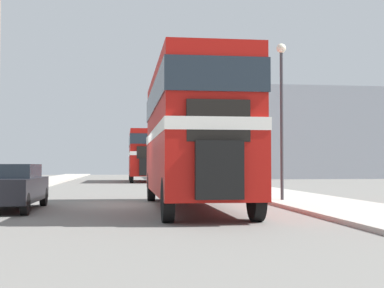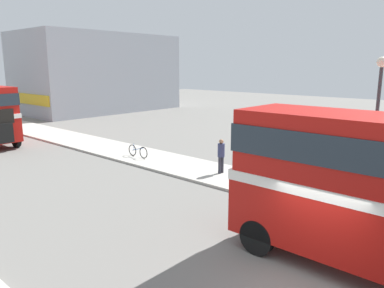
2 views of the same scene
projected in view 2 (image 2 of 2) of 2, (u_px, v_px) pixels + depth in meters
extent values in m
cube|color=#B7B2A8|center=(380.00, 213.00, 14.50)|extent=(3.50, 120.00, 0.12)
cylinder|color=black|center=(257.00, 237.00, 11.40)|extent=(0.28, 1.11, 1.11)
cylinder|color=black|center=(292.00, 216.00, 13.03)|extent=(0.28, 1.11, 1.11)
cube|color=black|center=(4.00, 133.00, 24.79)|extent=(1.14, 0.20, 1.31)
cube|color=black|center=(2.00, 117.00, 24.65)|extent=(1.52, 0.12, 0.96)
cylinder|color=black|center=(16.00, 140.00, 26.40)|extent=(0.28, 1.11, 1.11)
cylinder|color=#282833|center=(220.00, 165.00, 19.58)|extent=(0.17, 0.17, 0.88)
cylinder|color=#282833|center=(222.00, 165.00, 19.73)|extent=(0.17, 0.17, 0.88)
cylinder|color=navy|center=(221.00, 150.00, 19.50)|extent=(0.37, 0.37, 0.70)
sphere|color=#9E7051|center=(221.00, 141.00, 19.40)|extent=(0.24, 0.24, 0.24)
torus|color=black|center=(143.00, 153.00, 22.80)|extent=(0.05, 0.71, 0.71)
torus|color=black|center=(132.00, 150.00, 23.48)|extent=(0.05, 0.71, 0.71)
cylinder|color=#234C93|center=(138.00, 149.00, 23.11)|extent=(0.04, 1.06, 0.34)
cylinder|color=#234C93|center=(134.00, 147.00, 23.34)|extent=(0.04, 0.04, 0.43)
cylinder|color=#38383D|center=(374.00, 146.00, 13.28)|extent=(0.12, 0.12, 5.50)
sphere|color=#EFEACC|center=(382.00, 62.00, 12.68)|extent=(0.36, 0.36, 0.36)
cube|color=#999EA8|center=(98.00, 73.00, 47.70)|extent=(18.83, 10.61, 9.49)
cube|color=gold|center=(27.00, 99.00, 41.34)|extent=(0.12, 10.08, 1.14)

